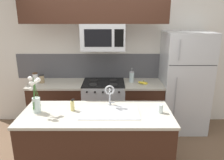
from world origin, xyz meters
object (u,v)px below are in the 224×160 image
at_px(microwave, 103,37).
at_px(dish_soap_bottle, 72,106).
at_px(storage_jar_medium, 42,79).
at_px(refrigerator, 184,82).
at_px(french_press, 132,77).
at_px(stove_range, 104,105).
at_px(spare_glass, 160,109).
at_px(storage_jar_tall, 35,78).
at_px(flower_vase, 36,100).
at_px(sink_faucet, 110,93).
at_px(banana_bunch, 143,83).

height_order(microwave, dish_soap_bottle, microwave).
relative_size(microwave, storage_jar_medium, 4.82).
bearing_deg(storage_jar_medium, refrigerator, 0.18).
height_order(refrigerator, dish_soap_bottle, refrigerator).
xyz_separation_m(french_press, dish_soap_bottle, (-0.88, -1.24, -0.03)).
bearing_deg(storage_jar_medium, stove_range, -0.59).
bearing_deg(dish_soap_bottle, spare_glass, -3.24).
bearing_deg(refrigerator, storage_jar_tall, -179.64).
bearing_deg(flower_vase, sink_faucet, 12.26).
distance_m(sink_faucet, dish_soap_bottle, 0.52).
relative_size(microwave, refrigerator, 0.41).
bearing_deg(french_press, storage_jar_tall, -178.13).
bearing_deg(banana_bunch, french_press, 149.08).
height_order(stove_range, banana_bunch, banana_bunch).
relative_size(microwave, spare_glass, 6.57).
distance_m(microwave, refrigerator, 1.70).
relative_size(refrigerator, french_press, 6.87).
distance_m(french_press, spare_glass, 1.33).
bearing_deg(storage_jar_tall, french_press, 1.87).
bearing_deg(refrigerator, french_press, 177.61).
height_order(french_press, flower_vase, flower_vase).
xyz_separation_m(refrigerator, dish_soap_bottle, (-1.84, -1.20, 0.06)).
distance_m(microwave, french_press, 0.91).
bearing_deg(flower_vase, spare_glass, -0.12).
height_order(banana_bunch, dish_soap_bottle, dish_soap_bottle).
bearing_deg(banana_bunch, spare_glass, -87.25).
xyz_separation_m(storage_jar_medium, flower_vase, (0.32, -1.26, 0.10)).
relative_size(banana_bunch, french_press, 0.71).
bearing_deg(dish_soap_bottle, storage_jar_medium, 122.73).
distance_m(microwave, flower_vase, 1.61).
relative_size(stove_range, microwave, 1.25).
bearing_deg(microwave, banana_bunch, -3.10).
bearing_deg(microwave, flower_vase, -123.56).
bearing_deg(refrigerator, sink_faucet, -141.92).
distance_m(spare_glass, flower_vase, 1.59).
xyz_separation_m(refrigerator, french_press, (-0.96, 0.04, 0.09)).
relative_size(storage_jar_tall, storage_jar_medium, 1.25).
height_order(banana_bunch, spare_glass, spare_glass).
bearing_deg(stove_range, dish_soap_bottle, -107.07).
height_order(storage_jar_medium, flower_vase, flower_vase).
bearing_deg(banana_bunch, flower_vase, -142.25).
bearing_deg(dish_soap_bottle, flower_vase, -172.22).
bearing_deg(spare_glass, stove_range, 121.85).
xyz_separation_m(microwave, storage_jar_medium, (-1.13, 0.03, -0.76)).
height_order(storage_jar_medium, spare_glass, storage_jar_medium).
xyz_separation_m(refrigerator, sink_faucet, (-1.36, -1.06, 0.19)).
bearing_deg(storage_jar_tall, storage_jar_medium, 4.55).
bearing_deg(stove_range, spare_glass, -58.15).
relative_size(storage_jar_medium, french_press, 0.58).
xyz_separation_m(storage_jar_tall, dish_soap_bottle, (0.88, -1.19, -0.03)).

